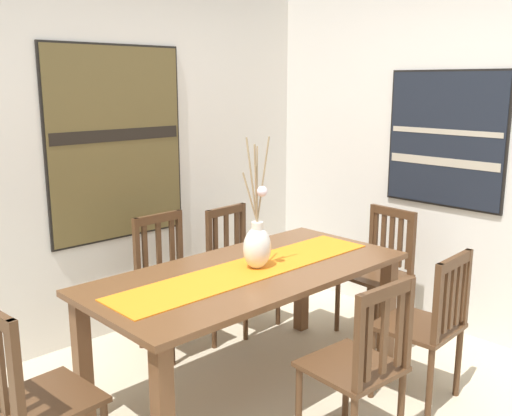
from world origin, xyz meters
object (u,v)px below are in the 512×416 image
(centerpiece_vase, at_px, (257,244))
(chair_2, at_px, (31,398))
(chair_1, at_px, (239,265))
(chair_3, at_px, (428,323))
(dining_table, at_px, (250,287))
(chair_4, at_px, (379,268))
(painting_on_back_wall, at_px, (117,144))
(painting_on_side_wall, at_px, (446,139))
(chair_5, at_px, (171,281))
(chair_0, at_px, (360,365))

(centerpiece_vase, xyz_separation_m, chair_2, (-1.36, -0.00, -0.42))
(chair_1, distance_m, chair_3, 1.56)
(centerpiece_vase, bearing_deg, chair_3, -52.08)
(dining_table, relative_size, chair_4, 2.09)
(painting_on_back_wall, bearing_deg, chair_2, -133.55)
(dining_table, relative_size, centerpiece_vase, 2.49)
(chair_3, height_order, painting_on_side_wall, painting_on_side_wall)
(centerpiece_vase, height_order, chair_5, centerpiece_vase)
(dining_table, distance_m, chair_3, 1.04)
(chair_0, bearing_deg, chair_2, 148.33)
(chair_3, bearing_deg, dining_table, 129.64)
(dining_table, relative_size, chair_0, 2.08)
(chair_4, bearing_deg, chair_1, 129.12)
(painting_on_back_wall, height_order, painting_on_side_wall, painting_on_back_wall)
(chair_0, relative_size, chair_5, 0.99)
(centerpiece_vase, relative_size, chair_2, 0.82)
(chair_2, distance_m, chair_3, 2.11)
(dining_table, bearing_deg, painting_on_side_wall, -9.20)
(painting_on_back_wall, bearing_deg, chair_5, -79.11)
(centerpiece_vase, bearing_deg, chair_1, 54.14)
(centerpiece_vase, relative_size, chair_5, 0.83)
(chair_0, relative_size, painting_on_side_wall, 0.94)
(chair_1, height_order, chair_5, chair_5)
(chair_2, height_order, chair_4, chair_2)
(centerpiece_vase, height_order, chair_0, centerpiece_vase)
(chair_0, bearing_deg, chair_1, 68.00)
(chair_0, distance_m, painting_on_back_wall, 2.29)
(dining_table, height_order, chair_3, chair_3)
(centerpiece_vase, relative_size, chair_1, 0.86)
(dining_table, distance_m, chair_2, 1.32)
(dining_table, bearing_deg, painting_on_back_wall, 93.18)
(dining_table, xyz_separation_m, chair_1, (0.62, 0.77, -0.18))
(chair_0, xyz_separation_m, painting_on_side_wall, (1.69, 0.54, 0.94))
(dining_table, relative_size, painting_on_back_wall, 1.41)
(centerpiece_vase, distance_m, chair_5, 0.93)
(chair_3, bearing_deg, centerpiece_vase, 127.92)
(centerpiece_vase, xyz_separation_m, painting_on_side_wall, (1.62, -0.26, 0.51))
(chair_0, height_order, chair_3, chair_0)
(chair_1, height_order, painting_on_back_wall, painting_on_back_wall)
(chair_2, distance_m, chair_5, 1.57)
(chair_1, distance_m, chair_4, 1.04)
(centerpiece_vase, bearing_deg, dining_table, 164.84)
(chair_1, distance_m, painting_on_back_wall, 1.26)
(chair_1, bearing_deg, dining_table, -128.63)
(chair_2, bearing_deg, chair_3, -21.48)
(centerpiece_vase, distance_m, chair_0, 0.91)
(chair_1, height_order, painting_on_side_wall, painting_on_side_wall)
(chair_2, bearing_deg, painting_on_side_wall, -4.92)
(chair_3, relative_size, painting_on_side_wall, 0.93)
(chair_0, relative_size, chair_1, 1.02)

